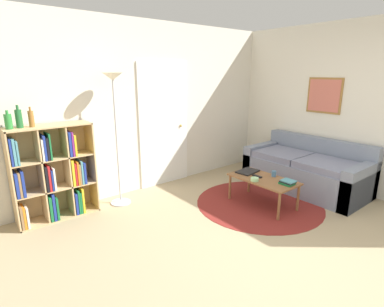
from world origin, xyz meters
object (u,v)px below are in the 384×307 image
object	(u,v)px
bookshelf	(53,174)
bottle_right	(31,119)
floor_lamp	(114,101)
bottle_left	(8,121)
coffee_table	(263,181)
couch	(307,171)
bowl	(255,179)
laptop	(248,171)
bottle_middle	(19,118)
cup	(274,174)

from	to	relation	value
bookshelf	bottle_right	size ratio (longest dim) A/B	5.15
floor_lamp	bottle_left	size ratio (longest dim) A/B	8.61
floor_lamp	coffee_table	size ratio (longest dim) A/B	1.94
couch	bowl	xyz separation A→B (m)	(-1.28, 0.04, 0.13)
couch	laptop	distance (m)	1.13
bottle_left	bottle_middle	world-z (taller)	bottle_middle
laptop	floor_lamp	bearing A→B (deg)	147.71
couch	bottle_left	world-z (taller)	bottle_left
bottle_left	floor_lamp	bearing A→B (deg)	-5.59
floor_lamp	bowl	size ratio (longest dim) A/B	16.73
couch	floor_lamp	bearing A→B (deg)	153.04
cup	bottle_middle	bearing A→B (deg)	152.24
laptop	bowl	xyz separation A→B (m)	(-0.21, -0.31, 0.01)
couch	cup	bearing A→B (deg)	-178.82
bookshelf	couch	world-z (taller)	bookshelf
coffee_table	bottle_left	world-z (taller)	bottle_left
cup	bookshelf	bearing A→B (deg)	149.91
floor_lamp	cup	size ratio (longest dim) A/B	22.02
bookshelf	cup	distance (m)	2.97
floor_lamp	couch	xyz separation A→B (m)	(2.65, -1.35, -1.17)
coffee_table	laptop	world-z (taller)	laptop
floor_lamp	bottle_left	bearing A→B (deg)	174.41
couch	bookshelf	bearing A→B (deg)	157.18
bookshelf	coffee_table	xyz separation A→B (m)	(2.39, -1.44, -0.23)
laptop	bottle_middle	size ratio (longest dim) A/B	1.34
bowl	bottle_middle	distance (m)	3.02
laptop	bottle_middle	bearing A→B (deg)	157.27
floor_lamp	bowl	distance (m)	2.17
bottle_middle	couch	bearing A→B (deg)	-21.43
floor_lamp	coffee_table	distance (m)	2.32
laptop	bottle_right	world-z (taller)	bottle_right
bowl	floor_lamp	bearing A→B (deg)	136.32
coffee_table	bowl	distance (m)	0.19
floor_lamp	bottle_right	bearing A→B (deg)	173.47
bowl	bottle_left	distance (m)	3.10
coffee_table	bottle_left	bearing A→B (deg)	152.61
cup	couch	bearing A→B (deg)	1.18
laptop	bottle_left	size ratio (longest dim) A/B	1.66
bottle_right	coffee_table	bearing A→B (deg)	-29.39
bookshelf	bottle_left	world-z (taller)	bottle_left
couch	bottle_left	bearing A→B (deg)	159.27
bookshelf	cup	world-z (taller)	bookshelf
bowl	bottle_left	size ratio (longest dim) A/B	0.51
bottle_right	floor_lamp	bearing A→B (deg)	-6.53
bookshelf	couch	bearing A→B (deg)	-22.82
laptop	cup	size ratio (longest dim) A/B	4.23
bookshelf	bottle_left	distance (m)	0.82
couch	bottle_right	world-z (taller)	bottle_right
bookshelf	couch	distance (m)	3.80
couch	bottle_right	distance (m)	4.06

